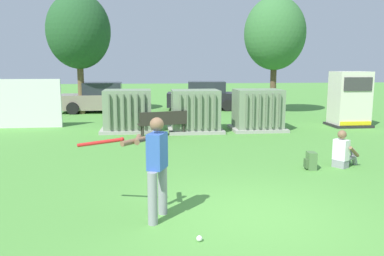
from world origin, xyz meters
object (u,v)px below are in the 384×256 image
(batter, at_px, (154,163))
(parked_car_left_of_center, at_px, (205,97))
(transformer_west, at_px, (128,111))
(parked_car_leftmost, at_px, (100,98))
(generator_enclosure, at_px, (350,99))
(sports_ball, at_px, (199,238))
(backpack, at_px, (311,161))
(seated_spectator, at_px, (343,152))
(transformer_mid_east, at_px, (258,110))
(transformer_mid_west, at_px, (195,111))
(park_bench, at_px, (163,122))

(batter, bearing_deg, parked_car_left_of_center, 79.10)
(transformer_west, distance_m, parked_car_leftmost, 6.75)
(transformer_west, bearing_deg, generator_enclosure, 1.92)
(sports_ball, xyz_separation_m, backpack, (3.28, 3.75, 0.17))
(seated_spectator, distance_m, parked_car_left_of_center, 13.39)
(backpack, bearing_deg, transformer_mid_east, 87.24)
(transformer_mid_west, xyz_separation_m, park_bench, (-1.27, -0.90, -0.25))
(transformer_mid_east, relative_size, sports_ball, 23.33)
(transformer_mid_west, relative_size, park_bench, 1.14)
(sports_ball, relative_size, seated_spectator, 0.09)
(park_bench, bearing_deg, seated_spectator, -47.93)
(batter, xyz_separation_m, parked_car_left_of_center, (3.12, 16.22, -0.22))
(transformer_mid_east, bearing_deg, generator_enclosure, 8.38)
(transformer_mid_east, xyz_separation_m, parked_car_left_of_center, (-1.08, 7.44, -0.04))
(parked_car_left_of_center, bearing_deg, transformer_mid_east, -81.71)
(generator_enclosure, height_order, parked_car_left_of_center, generator_enclosure)
(sports_ball, bearing_deg, parked_car_leftmost, 101.50)
(park_bench, bearing_deg, parked_car_left_of_center, 72.25)
(batter, xyz_separation_m, backpack, (3.92, 2.79, -0.76))
(transformer_mid_east, relative_size, batter, 1.21)
(transformer_west, bearing_deg, park_bench, -43.43)
(transformer_west, distance_m, generator_enclosure, 9.24)
(transformer_west, xyz_separation_m, batter, (0.90, -9.08, 0.19))
(park_bench, relative_size, parked_car_leftmost, 0.44)
(transformer_west, bearing_deg, parked_car_left_of_center, 60.62)
(transformer_mid_east, bearing_deg, parked_car_leftmost, 135.57)
(sports_ball, relative_size, parked_car_left_of_center, 0.02)
(transformer_mid_west, distance_m, parked_car_leftmost, 8.16)
(seated_spectator, relative_size, backpack, 2.19)
(backpack, height_order, parked_car_left_of_center, parked_car_left_of_center)
(transformer_mid_west, relative_size, backpack, 4.77)
(park_bench, relative_size, seated_spectator, 1.91)
(generator_enclosure, relative_size, sports_ball, 25.56)
(generator_enclosure, distance_m, backpack, 8.00)
(batter, relative_size, seated_spectator, 1.81)
(transformer_west, bearing_deg, batter, -84.36)
(transformer_west, height_order, transformer_mid_east, same)
(park_bench, height_order, parked_car_left_of_center, parked_car_left_of_center)
(backpack, bearing_deg, transformer_west, 127.42)
(transformer_west, height_order, park_bench, transformer_west)
(transformer_mid_east, height_order, batter, batter)
(seated_spectator, xyz_separation_m, parked_car_left_of_center, (-1.71, 13.28, 0.38))
(generator_enclosure, distance_m, seated_spectator, 7.37)
(parked_car_leftmost, xyz_separation_m, parked_car_left_of_center, (5.85, 0.65, 0.00))
(batter, height_order, backpack, batter)
(sports_ball, height_order, seated_spectator, seated_spectator)
(seated_spectator, bearing_deg, parked_car_left_of_center, 97.34)
(transformer_mid_east, distance_m, parked_car_left_of_center, 7.52)
(parked_car_leftmost, bearing_deg, transformer_west, -74.29)
(transformer_mid_west, height_order, generator_enclosure, generator_enclosure)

